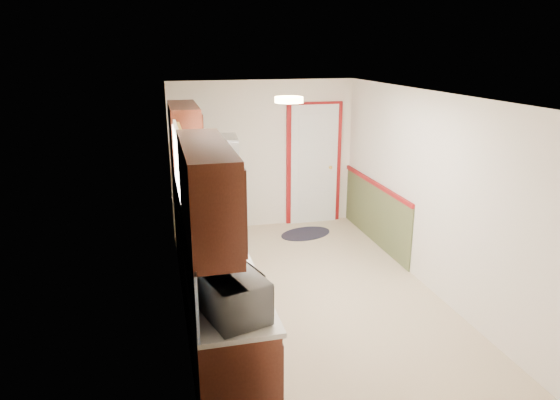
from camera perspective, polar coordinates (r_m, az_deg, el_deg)
room_shell at (r=5.81m, az=3.32°, el=0.18°), size 3.20×5.20×2.52m
kitchen_run at (r=5.44m, az=-8.41°, el=-5.54°), size 0.63×4.00×2.20m
back_wall_trim at (r=8.22m, az=5.35°, el=2.94°), size 1.12×2.30×2.08m
ceiling_fixture at (r=5.31m, az=1.03°, el=11.39°), size 0.30×0.30×0.06m
microwave at (r=3.81m, az=-5.47°, el=-10.22°), size 0.49×0.68×0.41m
refrigerator at (r=7.42m, az=-7.47°, el=0.87°), size 0.74×0.73×1.67m
rug at (r=8.07m, az=2.95°, el=-3.85°), size 0.98×0.78×0.01m
cooktop at (r=6.99m, az=-9.52°, el=0.77°), size 0.48×0.58×0.02m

